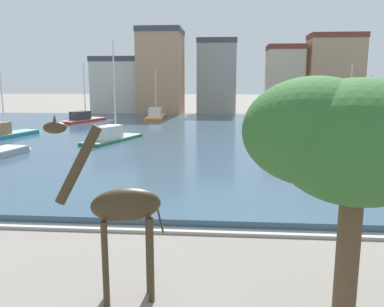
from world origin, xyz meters
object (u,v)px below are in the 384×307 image
sailboat_green (115,138)px  sailboat_yellow (368,125)px  sailboat_teal (5,135)px  sailboat_navy (348,120)px  shade_tree (356,139)px  sailboat_orange (156,116)px  giraffe_statue (120,209)px  sailboat_red (85,120)px

sailboat_green → sailboat_yellow: (25.46, 11.64, 0.04)m
sailboat_teal → sailboat_navy: bearing=26.7°
sailboat_teal → shade_tree: 34.58m
sailboat_orange → sailboat_navy: (25.33, -1.85, -0.06)m
sailboat_green → shade_tree: size_ratio=1.55×
sailboat_orange → sailboat_navy: sailboat_navy is taller
giraffe_statue → sailboat_teal: 30.65m
sailboat_green → sailboat_yellow: bearing=24.6°
sailboat_orange → shade_tree: size_ratio=1.65×
giraffe_statue → sailboat_orange: (-6.86, 45.05, -1.88)m
giraffe_statue → sailboat_orange: bearing=98.7°
sailboat_teal → sailboat_orange: bearing=62.0°
sailboat_green → shade_tree: 28.18m
giraffe_statue → shade_tree: bearing=-6.9°
sailboat_red → giraffe_statue: bearing=-69.3°
sailboat_teal → sailboat_yellow: size_ratio=1.53×
sailboat_orange → sailboat_red: sailboat_red is taller
sailboat_orange → sailboat_teal: size_ratio=0.99×
sailboat_green → shade_tree: bearing=-64.0°
sailboat_teal → sailboat_red: (2.43, 14.58, -0.03)m
sailboat_red → sailboat_navy: 33.65m
sailboat_red → sailboat_navy: bearing=5.9°
shade_tree → sailboat_green: bearing=116.0°
giraffe_statue → sailboat_red: 42.50m
giraffe_statue → shade_tree: size_ratio=0.85×
sailboat_green → sailboat_navy: sailboat_green is taller
sailboat_red → sailboat_teal: bearing=-99.5°
giraffe_statue → sailboat_yellow: size_ratio=0.78×
giraffe_statue → sailboat_teal: (-17.42, 25.15, -1.87)m
giraffe_statue → sailboat_orange: 45.61m
sailboat_yellow → shade_tree: bearing=-109.8°
giraffe_statue → sailboat_red: sailboat_red is taller
sailboat_yellow → shade_tree: size_ratio=1.09×
sailboat_red → shade_tree: (20.31, -40.36, 3.79)m
giraffe_statue → sailboat_green: (-6.92, 24.46, -1.89)m
giraffe_statue → sailboat_navy: (18.48, 43.20, -1.93)m
sailboat_red → shade_tree: 45.34m
sailboat_red → sailboat_navy: size_ratio=1.06×
giraffe_statue → sailboat_navy: 47.03m
sailboat_orange → sailboat_red: (-8.13, -5.33, -0.03)m
giraffe_statue → sailboat_navy: sailboat_navy is taller
giraffe_statue → sailboat_yellow: bearing=62.8°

